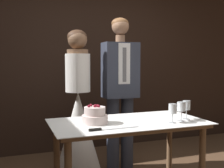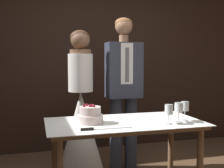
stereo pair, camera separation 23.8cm
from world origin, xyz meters
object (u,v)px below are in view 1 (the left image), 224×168
object	(u,v)px
cake_knife	(105,129)
wine_glass_middle	(173,109)
tiered_cake	(95,116)
cake_table	(128,132)
groom	(120,86)
wine_glass_far	(181,108)
bride	(78,122)
wine_glass_near	(186,106)

from	to	relation	value
cake_knife	wine_glass_middle	bearing A→B (deg)	1.95
tiered_cake	wine_glass_middle	size ratio (longest dim) A/B	1.34
cake_table	groom	world-z (taller)	groom
cake_knife	wine_glass_far	distance (m)	0.76
wine_glass_far	bride	distance (m)	1.25
cake_knife	wine_glass_far	world-z (taller)	wine_glass_far
wine_glass_middle	groom	distance (m)	1.04
wine_glass_near	bride	distance (m)	1.26
wine_glass_middle	wine_glass_far	world-z (taller)	wine_glass_far
cake_table	cake_knife	world-z (taller)	cake_knife
cake_table	wine_glass_near	bearing A→B (deg)	-11.52
cake_table	wine_glass_middle	distance (m)	0.44
wine_glass_middle	groom	world-z (taller)	groom
bride	groom	distance (m)	0.65
cake_knife	wine_glass_middle	size ratio (longest dim) A/B	2.51
tiered_cake	wine_glass_near	bearing A→B (deg)	-8.24
wine_glass_near	tiered_cake	bearing A→B (deg)	171.76
wine_glass_middle	bride	xyz separation A→B (m)	(-0.59, 1.03, -0.27)
tiered_cake	wine_glass_far	bearing A→B (deg)	-12.64
wine_glass_middle	wine_glass_far	size ratio (longest dim) A/B	0.97
wine_glass_far	groom	xyz separation A→B (m)	(-0.19, 0.99, 0.12)
wine_glass_middle	wine_glass_far	distance (m)	0.12
wine_glass_near	groom	world-z (taller)	groom
groom	cake_knife	bearing A→B (deg)	-117.44
tiered_cake	cake_knife	world-z (taller)	tiered_cake
tiered_cake	bride	size ratio (longest dim) A/B	0.14
wine_glass_far	wine_glass_middle	bearing A→B (deg)	-161.41
tiered_cake	wine_glass_near	world-z (taller)	wine_glass_near
cake_table	bride	size ratio (longest dim) A/B	0.83
cake_knife	groom	size ratio (longest dim) A/B	0.23
wine_glass_near	wine_glass_far	bearing A→B (deg)	-151.43
cake_table	bride	xyz separation A→B (m)	(-0.26, 0.84, -0.06)
cake_table	groom	xyz separation A→B (m)	(0.26, 0.84, 0.34)
wine_glass_near	cake_knife	bearing A→B (deg)	-171.47
wine_glass_middle	bride	size ratio (longest dim) A/B	0.10
cake_table	wine_glass_far	world-z (taller)	wine_glass_far
cake_table	tiered_cake	world-z (taller)	tiered_cake
wine_glass_near	bride	xyz separation A→B (m)	(-0.79, 0.95, -0.28)
cake_table	groom	distance (m)	0.94
tiered_cake	cake_knife	xyz separation A→B (m)	(0.01, -0.25, -0.06)
cake_knife	bride	size ratio (longest dim) A/B	0.25
tiered_cake	wine_glass_middle	bearing A→B (deg)	-18.00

